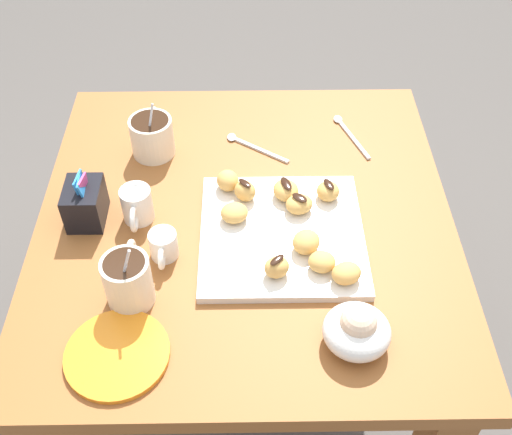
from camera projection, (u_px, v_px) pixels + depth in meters
ground_plane at (248, 392)px, 1.74m from camera, size 8.00×8.00×0.00m
dining_table at (246, 262)px, 1.33m from camera, size 0.86×0.82×0.71m
pastry_plate_square at (282, 235)px, 1.18m from camera, size 0.31×0.31×0.02m
coffee_mug_cream_left at (128, 279)px, 1.05m from camera, size 0.12×0.08×0.15m
coffee_mug_cream_right at (152, 135)px, 1.33m from camera, size 0.13×0.09×0.13m
cream_pitcher_white at (136, 205)px, 1.20m from camera, size 0.10×0.06×0.07m
sugar_caddy at (85, 202)px, 1.20m from camera, size 0.09×0.07×0.11m
ice_cream_bowl at (357, 330)px, 1.00m from camera, size 0.11×0.11×0.08m
chocolate_sauce_pitcher at (163, 244)px, 1.14m from camera, size 0.09×0.05×0.06m
saucer_orange_left at (117, 354)px, 1.01m from camera, size 0.17×0.17×0.01m
loose_spoon_near_saucer at (347, 131)px, 1.41m from camera, size 0.16×0.07×0.01m
loose_spoon_by_plate at (249, 145)px, 1.38m from camera, size 0.10×0.14×0.01m
beignet_0 at (234, 213)px, 1.19m from camera, size 0.06×0.06×0.03m
beignet_1 at (277, 267)px, 1.09m from camera, size 0.06×0.06×0.04m
chocolate_drizzle_1 at (277, 260)px, 1.08m from camera, size 0.03×0.03×0.00m
beignet_2 at (247, 191)px, 1.23m from camera, size 0.06×0.06×0.04m
chocolate_drizzle_2 at (247, 183)px, 1.21m from camera, size 0.03×0.03×0.00m
beignet_3 at (306, 242)px, 1.14m from camera, size 0.07×0.07×0.04m
beignet_4 at (286, 190)px, 1.23m from camera, size 0.07×0.06×0.03m
chocolate_drizzle_4 at (286, 183)px, 1.22m from camera, size 0.04×0.03×0.00m
beignet_5 at (228, 181)px, 1.25m from camera, size 0.06×0.05×0.04m
beignet_6 at (328, 191)px, 1.23m from camera, size 0.05×0.05×0.03m
chocolate_drizzle_6 at (329, 184)px, 1.22m from camera, size 0.04×0.03×0.00m
beignet_7 at (346, 273)px, 1.09m from camera, size 0.06×0.07×0.04m
beignet_8 at (299, 205)px, 1.21m from camera, size 0.06×0.07×0.03m
chocolate_drizzle_8 at (300, 198)px, 1.19m from camera, size 0.04×0.04×0.00m
beignet_9 at (322, 262)px, 1.11m from camera, size 0.05×0.05×0.03m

